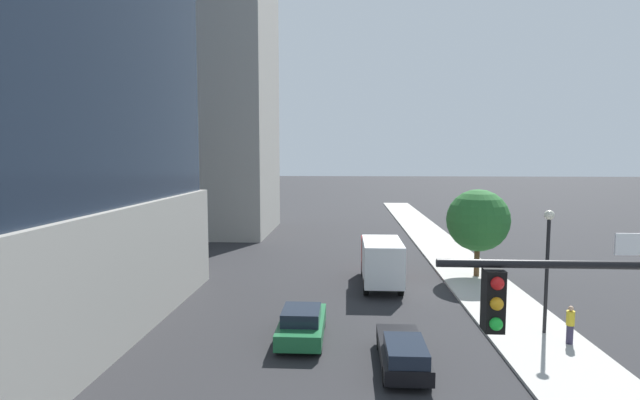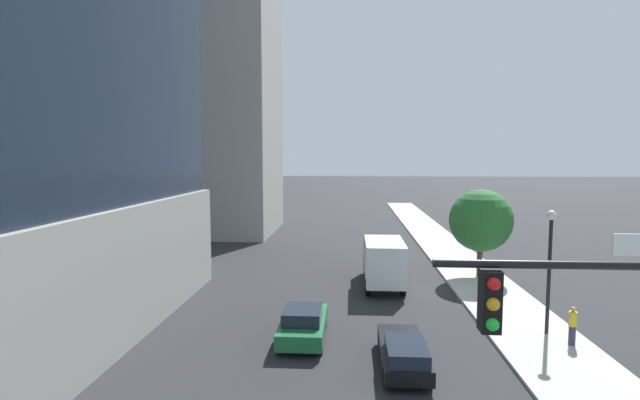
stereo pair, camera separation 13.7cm
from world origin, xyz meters
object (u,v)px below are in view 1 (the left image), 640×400
car_black (403,352)px  pedestrian_orange_shirt (492,295)px  construction_building (213,69)px  street_lamp (548,253)px  street_tree (478,220)px  box_truck (381,259)px  pedestrian_yellow_shirt (570,324)px  car_green (302,324)px

car_black → pedestrian_orange_shirt: (5.39, 6.88, 0.29)m
construction_building → car_black: (16.55, -33.18, -16.83)m
street_lamp → street_tree: 10.39m
car_black → pedestrian_orange_shirt: size_ratio=2.82×
street_tree → box_truck: (-6.59, -2.32, -2.21)m
street_tree → pedestrian_yellow_shirt: (0.85, -11.63, -2.95)m
box_truck → pedestrian_yellow_shirt: (7.43, -9.32, -0.74)m
street_tree → box_truck: 7.32m
street_tree → pedestrian_yellow_shirt: bearing=-85.8°
construction_building → box_truck: bearing=-52.1°
pedestrian_orange_shirt → pedestrian_yellow_shirt: 4.73m
street_lamp → car_green: bearing=-174.2°
construction_building → car_green: 36.89m
car_black → pedestrian_yellow_shirt: size_ratio=2.81×
street_lamp → car_black: (-6.88, -3.87, -3.16)m
construction_building → car_green: size_ratio=9.26×
box_truck → pedestrian_orange_shirt: size_ratio=4.08×
construction_building → street_lamp: size_ratio=7.32×
box_truck → pedestrian_orange_shirt: (5.39, -5.05, -0.74)m
street_tree → car_green: size_ratio=1.32×
pedestrian_yellow_shirt → street_tree: bearing=94.2°
construction_building → car_black: size_ratio=8.87×
car_black → construction_building: bearing=116.5°
car_black → box_truck: box_truck is taller
street_lamp → pedestrian_orange_shirt: size_ratio=3.42×
construction_building → street_lamp: construction_building is taller
street_tree → box_truck: size_ratio=0.87×
street_tree → car_green: street_tree is taller
construction_building → box_truck: 31.22m
pedestrian_yellow_shirt → pedestrian_orange_shirt: bearing=115.7°
construction_building → pedestrian_yellow_shirt: bearing=-51.9°
pedestrian_yellow_shirt → car_green: bearing=179.4°
street_lamp → street_tree: size_ratio=0.96×
street_tree → car_black: 16.03m
street_lamp → car_green: street_lamp is taller
construction_building → pedestrian_orange_shirt: bearing=-50.2°
box_truck → construction_building: bearing=127.9°
box_truck → pedestrian_yellow_shirt: size_ratio=4.07×
construction_building → street_tree: construction_building is taller
car_black → pedestrian_yellow_shirt: bearing=19.4°
construction_building → pedestrian_yellow_shirt: 42.22m
street_tree → car_black: (-6.59, -14.25, -3.24)m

